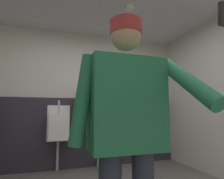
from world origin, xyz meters
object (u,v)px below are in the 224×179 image
object	(u,v)px
urinal_left	(59,126)
cell_phone	(224,14)
urinal_middle	(100,125)
soap_dispenser	(135,91)
person	(127,123)

from	to	relation	value
urinal_left	cell_phone	size ratio (longest dim) A/B	11.27
urinal_left	cell_phone	bearing A→B (deg)	-78.61
urinal_middle	soap_dispenser	distance (m)	1.06
urinal_left	cell_phone	xyz separation A→B (m)	(0.59, -2.91, 0.71)
soap_dispenser	person	bearing A→B (deg)	-116.11
person	cell_phone	bearing A→B (deg)	-60.60
cell_phone	urinal_left	bearing A→B (deg)	97.38
urinal_left	cell_phone	distance (m)	3.05
cell_phone	soap_dispenser	size ratio (longest dim) A/B	0.61
urinal_left	soap_dispenser	distance (m)	1.70
person	cell_phone	size ratio (longest dim) A/B	14.98
cell_phone	soap_dispenser	world-z (taller)	soap_dispenser
person	cell_phone	world-z (taller)	person
person	soap_dispenser	xyz separation A→B (m)	(1.24, 2.53, 0.50)
urinal_left	cell_phone	world-z (taller)	cell_phone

